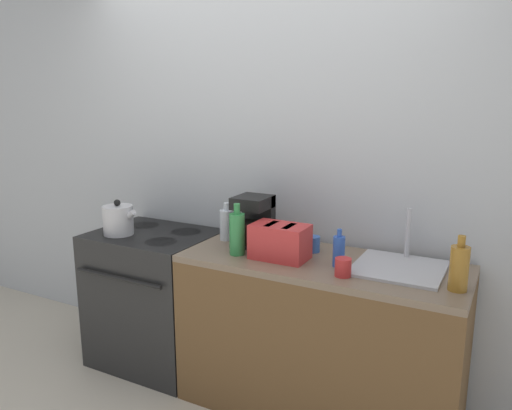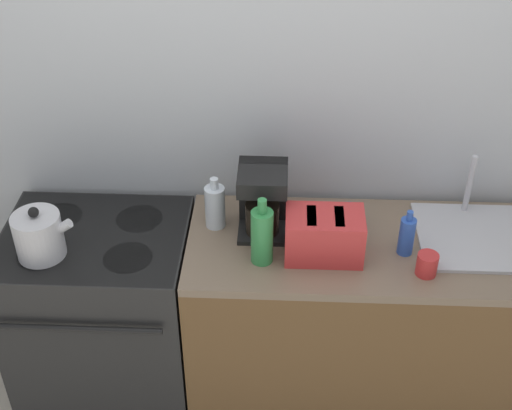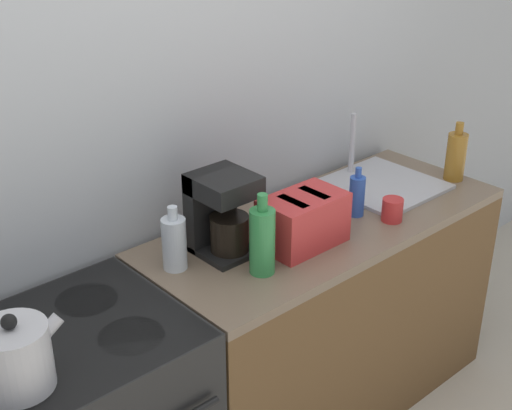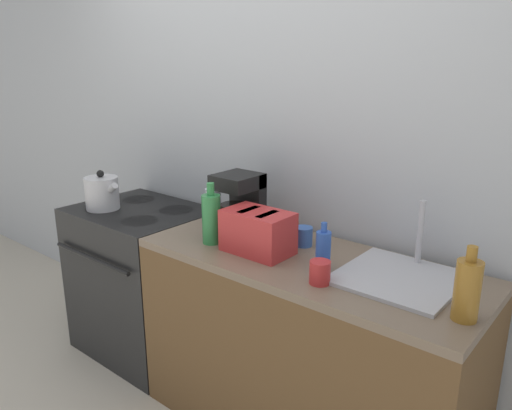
% 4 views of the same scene
% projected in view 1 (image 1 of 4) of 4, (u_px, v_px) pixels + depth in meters
% --- Properties ---
extents(ground_plane, '(12.00, 12.00, 0.00)m').
position_uv_depth(ground_plane, '(209.00, 409.00, 2.83)').
color(ground_plane, beige).
extents(wall_back, '(8.00, 0.05, 2.60)m').
position_uv_depth(wall_back, '(263.00, 167.00, 3.12)').
color(wall_back, silver).
rests_on(wall_back, ground_plane).
extents(stove, '(0.76, 0.64, 0.88)m').
position_uv_depth(stove, '(155.00, 296.00, 3.27)').
color(stove, black).
rests_on(stove, ground_plane).
extents(counter_block, '(1.51, 0.62, 0.88)m').
position_uv_depth(counter_block, '(319.00, 336.00, 2.75)').
color(counter_block, brown).
rests_on(counter_block, ground_plane).
extents(kettle, '(0.24, 0.19, 0.22)m').
position_uv_depth(kettle, '(118.00, 220.00, 3.13)').
color(kettle, silver).
rests_on(kettle, stove).
extents(toaster, '(0.30, 0.19, 0.19)m').
position_uv_depth(toaster, '(280.00, 242.00, 2.67)').
color(toaster, red).
rests_on(toaster, counter_block).
extents(coffee_maker, '(0.19, 0.21, 0.29)m').
position_uv_depth(coffee_maker, '(254.00, 219.00, 2.91)').
color(coffee_maker, black).
rests_on(coffee_maker, counter_block).
extents(sink_tray, '(0.44, 0.44, 0.28)m').
position_uv_depth(sink_tray, '(399.00, 266.00, 2.52)').
color(sink_tray, '#B7B7BC').
rests_on(sink_tray, counter_block).
extents(bottle_green, '(0.09, 0.09, 0.29)m').
position_uv_depth(bottle_green, '(237.00, 233.00, 2.73)').
color(bottle_green, '#338C47').
rests_on(bottle_green, counter_block).
extents(bottle_clear, '(0.08, 0.08, 0.23)m').
position_uv_depth(bottle_clear, '(227.00, 224.00, 3.01)').
color(bottle_clear, silver).
rests_on(bottle_clear, counter_block).
extents(bottle_blue, '(0.06, 0.06, 0.20)m').
position_uv_depth(bottle_blue, '(339.00, 251.00, 2.54)').
color(bottle_blue, '#2D56B7').
rests_on(bottle_blue, counter_block).
extents(bottle_amber, '(0.08, 0.08, 0.26)m').
position_uv_depth(bottle_amber, '(459.00, 268.00, 2.23)').
color(bottle_amber, '#9E6B23').
rests_on(bottle_amber, counter_block).
extents(cup_blue, '(0.08, 0.08, 0.09)m').
position_uv_depth(cup_blue, '(312.00, 244.00, 2.79)').
color(cup_blue, '#3860B2').
rests_on(cup_blue, counter_block).
extents(cup_red, '(0.08, 0.08, 0.09)m').
position_uv_depth(cup_red, '(343.00, 267.00, 2.42)').
color(cup_red, red).
rests_on(cup_red, counter_block).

